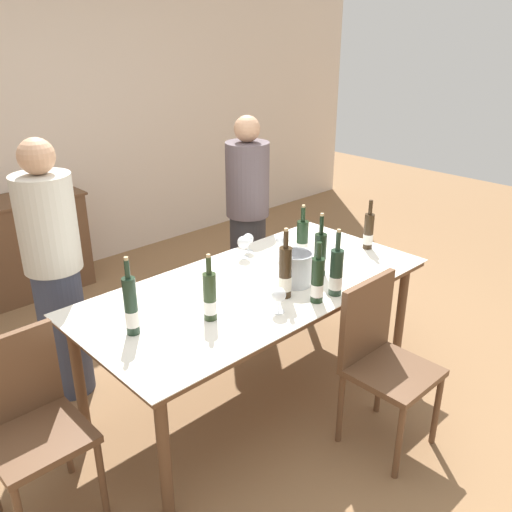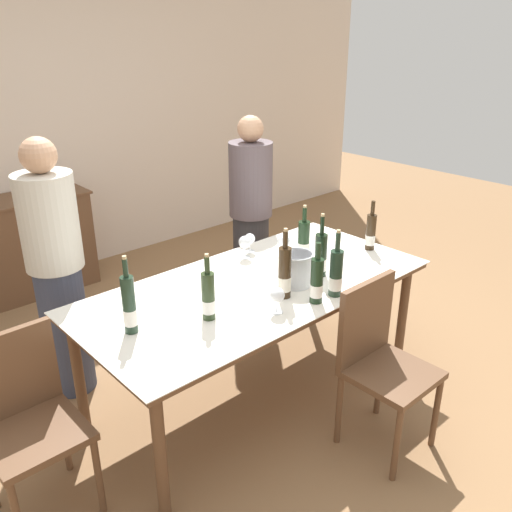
{
  "view_description": "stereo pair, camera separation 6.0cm",
  "coord_description": "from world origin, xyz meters",
  "px_view_note": "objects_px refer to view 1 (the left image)",
  "views": [
    {
      "loc": [
        -1.95,
        -2.05,
        2.15
      ],
      "look_at": [
        0.0,
        0.0,
        0.94
      ],
      "focal_mm": 38.0,
      "sensor_mm": 36.0,
      "label": 1
    },
    {
      "loc": [
        -1.91,
        -2.09,
        2.15
      ],
      "look_at": [
        0.0,
        0.0,
        0.94
      ],
      "focal_mm": 38.0,
      "sensor_mm": 36.0,
      "label": 2
    }
  ],
  "objects_px": {
    "wine_bottle_7": "(210,297)",
    "wine_glass_1": "(282,241)",
    "wine_bottle_0": "(336,273)",
    "chair_left_end": "(28,416)",
    "person_guest_left": "(248,218)",
    "wine_bottle_1": "(285,273)",
    "person_host": "(55,275)",
    "wine_bottle_3": "(317,281)",
    "wine_glass_2": "(278,296)",
    "wine_glass_3": "(244,243)",
    "wine_bottle_6": "(131,307)",
    "ice_bucket": "(296,268)",
    "chair_near_front": "(380,353)",
    "wine_bottle_5": "(320,255)",
    "dining_table": "(256,294)",
    "wine_bottle_4": "(302,240)",
    "wine_glass_0": "(248,239)",
    "wine_bottle_2": "(368,232)"
  },
  "relations": [
    {
      "from": "wine_glass_1",
      "to": "chair_left_end",
      "type": "relative_size",
      "value": 0.18
    },
    {
      "from": "wine_bottle_7",
      "to": "wine_bottle_0",
      "type": "bearing_deg",
      "value": -21.26
    },
    {
      "from": "wine_glass_1",
      "to": "person_guest_left",
      "type": "bearing_deg",
      "value": 64.02
    },
    {
      "from": "wine_bottle_7",
      "to": "chair_left_end",
      "type": "bearing_deg",
      "value": 166.73
    },
    {
      "from": "wine_bottle_3",
      "to": "wine_bottle_5",
      "type": "distance_m",
      "value": 0.35
    },
    {
      "from": "dining_table",
      "to": "wine_bottle_3",
      "type": "height_order",
      "value": "wine_bottle_3"
    },
    {
      "from": "wine_glass_3",
      "to": "chair_left_end",
      "type": "height_order",
      "value": "wine_glass_3"
    },
    {
      "from": "wine_bottle_0",
      "to": "chair_left_end",
      "type": "height_order",
      "value": "wine_bottle_0"
    },
    {
      "from": "wine_glass_1",
      "to": "ice_bucket",
      "type": "bearing_deg",
      "value": -124.74
    },
    {
      "from": "wine_bottle_1",
      "to": "wine_bottle_7",
      "type": "xyz_separation_m",
      "value": [
        -0.46,
        0.09,
        -0.02
      ]
    },
    {
      "from": "wine_bottle_2",
      "to": "wine_glass_2",
      "type": "xyz_separation_m",
      "value": [
        -1.07,
        -0.21,
        -0.02
      ]
    },
    {
      "from": "wine_glass_0",
      "to": "person_host",
      "type": "distance_m",
      "value": 1.21
    },
    {
      "from": "wine_bottle_5",
      "to": "chair_near_front",
      "type": "height_order",
      "value": "wine_bottle_5"
    },
    {
      "from": "wine_bottle_1",
      "to": "wine_glass_0",
      "type": "height_order",
      "value": "wine_bottle_1"
    },
    {
      "from": "ice_bucket",
      "to": "wine_bottle_0",
      "type": "relative_size",
      "value": 0.5
    },
    {
      "from": "wine_bottle_4",
      "to": "person_host",
      "type": "xyz_separation_m",
      "value": [
        -1.32,
        0.75,
        -0.08
      ]
    },
    {
      "from": "dining_table",
      "to": "wine_bottle_6",
      "type": "height_order",
      "value": "wine_bottle_6"
    },
    {
      "from": "ice_bucket",
      "to": "wine_bottle_2",
      "type": "distance_m",
      "value": 0.76
    },
    {
      "from": "wine_bottle_5",
      "to": "wine_glass_1",
      "type": "bearing_deg",
      "value": 85.69
    },
    {
      "from": "person_guest_left",
      "to": "wine_bottle_1",
      "type": "bearing_deg",
      "value": -123.65
    },
    {
      "from": "wine_bottle_5",
      "to": "wine_glass_3",
      "type": "bearing_deg",
      "value": 107.16
    },
    {
      "from": "dining_table",
      "to": "wine_bottle_5",
      "type": "relative_size",
      "value": 5.38
    },
    {
      "from": "ice_bucket",
      "to": "chair_near_front",
      "type": "bearing_deg",
      "value": -84.87
    },
    {
      "from": "wine_bottle_6",
      "to": "ice_bucket",
      "type": "bearing_deg",
      "value": -10.28
    },
    {
      "from": "wine_bottle_0",
      "to": "person_host",
      "type": "relative_size",
      "value": 0.24
    },
    {
      "from": "chair_near_front",
      "to": "wine_glass_2",
      "type": "bearing_deg",
      "value": 131.55
    },
    {
      "from": "ice_bucket",
      "to": "wine_glass_3",
      "type": "height_order",
      "value": "ice_bucket"
    },
    {
      "from": "dining_table",
      "to": "chair_near_front",
      "type": "relative_size",
      "value": 2.24
    },
    {
      "from": "wine_glass_2",
      "to": "person_host",
      "type": "relative_size",
      "value": 0.09
    },
    {
      "from": "wine_glass_1",
      "to": "wine_glass_2",
      "type": "bearing_deg",
      "value": -137.69
    },
    {
      "from": "wine_bottle_7",
      "to": "person_host",
      "type": "bearing_deg",
      "value": 111.33
    },
    {
      "from": "dining_table",
      "to": "wine_bottle_5",
      "type": "bearing_deg",
      "value": -24.02
    },
    {
      "from": "wine_glass_2",
      "to": "wine_glass_3",
      "type": "distance_m",
      "value": 0.75
    },
    {
      "from": "ice_bucket",
      "to": "wine_glass_2",
      "type": "height_order",
      "value": "ice_bucket"
    },
    {
      "from": "wine_bottle_6",
      "to": "wine_bottle_7",
      "type": "relative_size",
      "value": 1.13
    },
    {
      "from": "wine_bottle_5",
      "to": "person_host",
      "type": "relative_size",
      "value": 0.24
    },
    {
      "from": "wine_bottle_7",
      "to": "wine_glass_1",
      "type": "relative_size",
      "value": 2.25
    },
    {
      "from": "wine_bottle_7",
      "to": "wine_bottle_3",
      "type": "bearing_deg",
      "value": -24.76
    },
    {
      "from": "wine_glass_1",
      "to": "person_host",
      "type": "xyz_separation_m",
      "value": [
        -1.22,
        0.67,
        -0.07
      ]
    },
    {
      "from": "wine_bottle_4",
      "to": "wine_glass_0",
      "type": "distance_m",
      "value": 0.36
    },
    {
      "from": "person_host",
      "to": "wine_bottle_3",
      "type": "bearing_deg",
      "value": -53.01
    },
    {
      "from": "wine_bottle_7",
      "to": "wine_glass_1",
      "type": "height_order",
      "value": "wine_bottle_7"
    },
    {
      "from": "wine_bottle_0",
      "to": "wine_glass_3",
      "type": "bearing_deg",
      "value": 91.7
    },
    {
      "from": "ice_bucket",
      "to": "chair_near_front",
      "type": "relative_size",
      "value": 0.21
    },
    {
      "from": "person_guest_left",
      "to": "person_host",
      "type": "bearing_deg",
      "value": -179.17
    },
    {
      "from": "wine_bottle_1",
      "to": "person_host",
      "type": "height_order",
      "value": "person_host"
    },
    {
      "from": "wine_bottle_0",
      "to": "person_host",
      "type": "height_order",
      "value": "person_host"
    },
    {
      "from": "wine_bottle_1",
      "to": "wine_bottle_4",
      "type": "relative_size",
      "value": 1.14
    },
    {
      "from": "ice_bucket",
      "to": "wine_bottle_7",
      "type": "distance_m",
      "value": 0.61
    },
    {
      "from": "wine_glass_1",
      "to": "wine_glass_2",
      "type": "distance_m",
      "value": 0.73
    }
  ]
}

